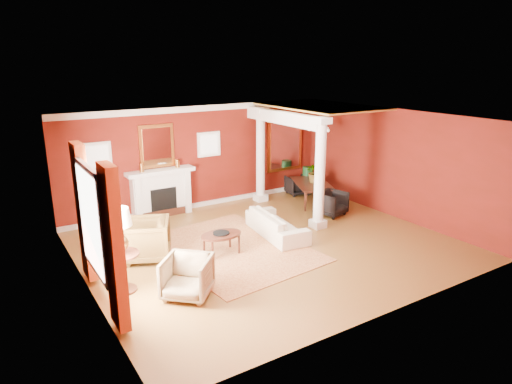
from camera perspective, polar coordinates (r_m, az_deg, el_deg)
ground at (r=10.60m, az=1.62°, el=-6.66°), size 8.00×8.00×0.00m
room_shell at (r=9.98m, az=1.71°, el=4.07°), size 8.04×7.04×2.92m
fireplace at (r=12.63m, az=-11.75°, el=-0.07°), size 1.85×0.42×1.29m
overmantel_mirror at (r=12.47m, az=-12.31°, el=5.62°), size 0.95×0.07×1.15m
flank_window_left at (r=12.07m, az=-19.21°, el=4.26°), size 0.70×0.07×0.70m
flank_window_right at (r=13.09m, az=-5.90°, el=5.97°), size 0.70×0.07×0.70m
left_window at (r=8.12m, az=-19.32°, el=-4.16°), size 0.21×2.55×2.60m
column_front at (r=11.35m, az=7.98°, el=2.36°), size 0.36×0.36×2.80m
column_back at (r=13.47m, az=0.58°, el=4.73°), size 0.36×0.36×2.80m
header_beam at (r=12.38m, az=3.39°, el=9.27°), size 0.30×3.20×0.32m
amber_ceiling at (r=12.93m, az=8.02°, el=10.56°), size 2.30×3.40×0.04m
dining_mirror at (r=14.48m, az=3.62°, el=6.01°), size 1.30×0.07×1.70m
chandelier at (r=13.08m, az=7.94°, el=7.87°), size 0.60×0.62×0.75m
crown_trim at (r=12.84m, az=-7.04°, el=10.33°), size 8.00×0.08×0.16m
base_trim at (r=13.41m, az=-6.63°, el=-1.49°), size 8.00×0.08×0.12m
rug at (r=10.41m, az=-3.06°, el=-7.07°), size 3.20×4.05×0.02m
sofa at (r=11.04m, az=2.62°, el=-3.54°), size 0.81×2.04×0.78m
armchair_leopard at (r=9.99m, az=-13.60°, el=-5.58°), size 1.20×1.23×0.97m
armchair_stripe at (r=8.38m, az=-8.61°, el=-10.24°), size 1.11×1.10×0.83m
coffee_table at (r=10.01m, az=-4.36°, el=-5.48°), size 0.93×0.93×0.47m
coffee_book at (r=10.00m, az=-4.63°, el=-4.54°), size 0.17×0.02×0.23m
side_table at (r=8.55m, az=-16.69°, el=-5.24°), size 0.64×0.64×1.61m
dining_table at (r=13.62m, az=7.14°, el=0.62°), size 1.24×1.82×0.96m
dining_chair_near at (r=12.63m, az=9.41°, el=-1.27°), size 0.86×0.83×0.73m
dining_chair_far at (r=14.45m, az=5.18°, el=0.97°), size 0.73×0.69×0.65m
green_urn at (r=14.56m, az=6.45°, el=1.13°), size 0.37×0.37×0.88m
potted_plant at (r=13.50m, az=7.48°, el=3.68°), size 0.74×0.78×0.51m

